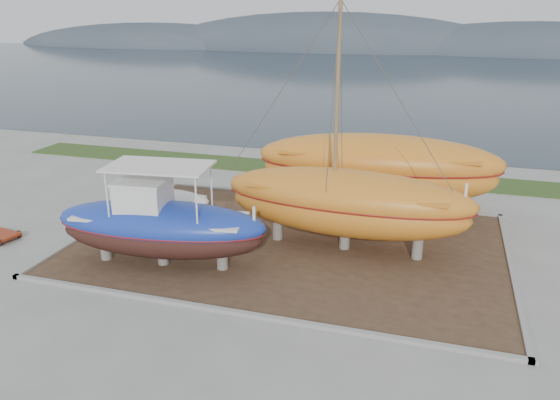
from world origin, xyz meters
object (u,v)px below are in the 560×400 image
(orange_sailboat, at_px, (349,133))
(red_trailer, at_px, (2,236))
(orange_bare_hull, at_px, (377,176))
(white_dinghy, at_px, (176,203))
(blue_caique, at_px, (160,216))

(orange_sailboat, distance_m, red_trailer, 15.99)
(orange_bare_hull, bearing_deg, white_dinghy, -166.25)
(white_dinghy, distance_m, orange_sailboat, 10.01)
(white_dinghy, height_order, orange_bare_hull, orange_bare_hull)
(blue_caique, xyz_separation_m, orange_sailboat, (6.70, 3.59, 2.97))
(blue_caique, relative_size, white_dinghy, 2.23)
(white_dinghy, bearing_deg, red_trailer, -131.02)
(blue_caique, relative_size, orange_bare_hull, 0.72)
(orange_bare_hull, height_order, red_trailer, orange_bare_hull)
(white_dinghy, height_order, orange_sailboat, orange_sailboat)
(red_trailer, bearing_deg, orange_bare_hull, 37.66)
(orange_bare_hull, xyz_separation_m, red_trailer, (-15.49, -8.10, -1.84))
(blue_caique, xyz_separation_m, white_dinghy, (-2.11, 5.27, -1.48))
(red_trailer, bearing_deg, white_dinghy, 50.46)
(blue_caique, distance_m, white_dinghy, 5.86)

